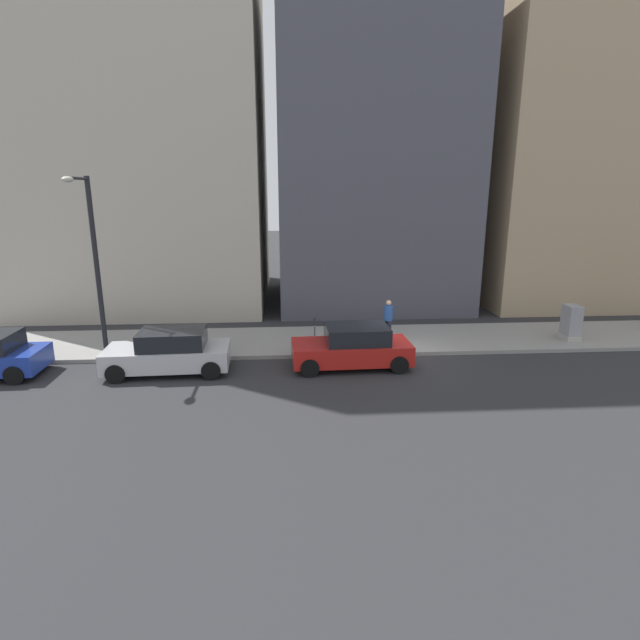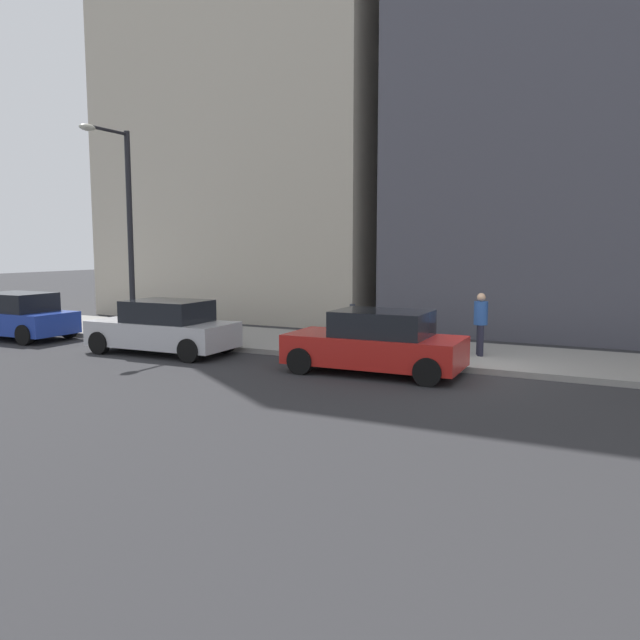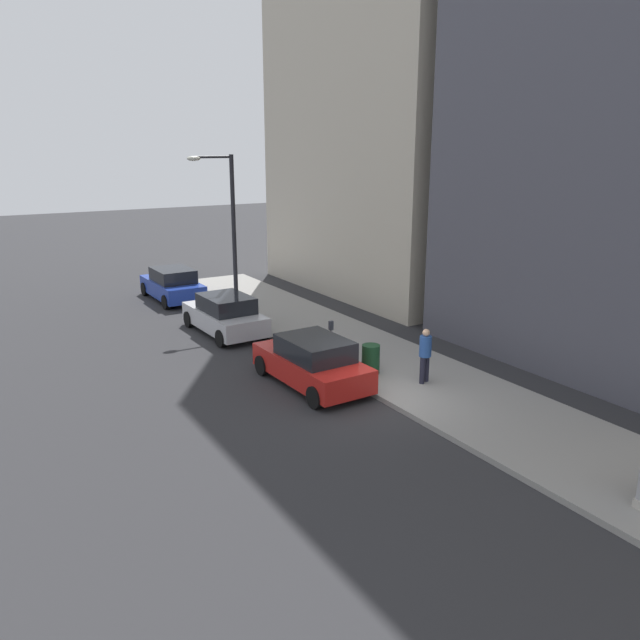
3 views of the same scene
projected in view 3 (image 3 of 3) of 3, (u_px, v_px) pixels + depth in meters
ground_plane at (376, 399)px, 17.76m from camera, size 120.00×120.00×0.00m
sidewalk at (430, 384)px, 18.74m from camera, size 4.00×36.00×0.15m
parked_car_red at (312, 362)px, 18.62m from camera, size 2.04×4.26×1.52m
parked_car_silver at (225, 315)px, 23.86m from camera, size 2.04×4.26×1.52m
parked_car_blue at (173, 285)px, 29.10m from camera, size 1.99×4.23×1.52m
parking_meter at (331, 336)px, 20.32m from camera, size 0.14×0.10×1.35m
streetlamp at (228, 220)px, 25.92m from camera, size 1.97×0.32×6.50m
trash_bin at (371, 359)px, 19.32m from camera, size 0.56×0.56×0.90m
pedestrian_near_meter at (425, 353)px, 18.38m from camera, size 0.39×0.36×1.66m
office_tower_right at (438, 15)px, 29.77m from camera, size 12.55×12.55×26.02m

